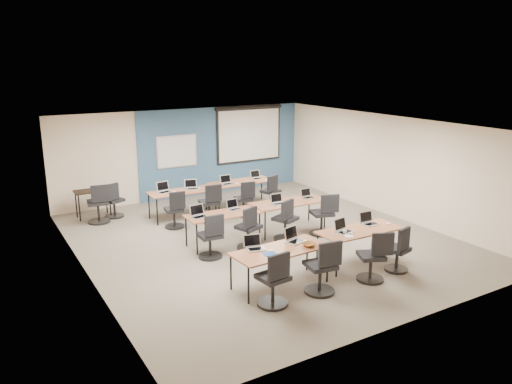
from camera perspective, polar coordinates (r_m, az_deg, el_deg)
floor at (r=11.84m, az=0.67°, el=-5.44°), size 8.00×9.00×0.02m
ceiling at (r=11.19m, az=0.71°, el=7.64°), size 8.00×9.00×0.02m
wall_back at (r=15.38m, az=-8.09°, el=4.39°), size 8.00×0.04×2.70m
wall_front at (r=8.11m, az=17.54°, el=-5.73°), size 8.00×0.04×2.70m
wall_left at (r=10.03m, az=-19.23°, el=-1.94°), size 0.04×9.00×2.70m
wall_right at (r=13.90m, az=14.94°, el=2.91°), size 0.04×9.00×2.70m
blue_accent_panel at (r=15.86m, az=-3.87°, el=4.82°), size 5.50×0.04×2.70m
whiteboard at (r=15.18m, az=-9.04°, el=4.60°), size 1.28×0.03×0.98m
projector_screen at (r=16.17m, az=-0.78°, el=6.97°), size 2.40×0.10×1.82m
training_table_front_left at (r=9.27m, az=2.78°, el=-6.80°), size 1.85×0.77×0.73m
training_table_front_right at (r=10.51m, az=11.74°, el=-4.47°), size 1.79×0.75×0.73m
training_table_mid_left at (r=11.36m, az=-3.78°, el=-2.72°), size 1.70×0.71×0.73m
training_table_mid_right at (r=12.31m, az=3.73°, el=-1.30°), size 1.88×0.78×0.73m
training_table_back_left at (r=13.43m, az=-8.41°, el=-0.06°), size 1.78×0.74×0.73m
training_table_back_right at (r=14.32m, az=-1.70°, el=1.04°), size 1.90×0.79×0.73m
laptop_0 at (r=9.25m, az=-0.17°, el=-6.14°), size 0.34×0.29×0.26m
mouse_0 at (r=9.16m, az=1.73°, el=-6.70°), size 0.09×0.12×0.04m
task_chair_0 at (r=8.64m, az=2.10°, el=-10.41°), size 0.54×0.54×1.02m
laptop_1 at (r=9.65m, az=4.35°, el=-5.24°), size 0.36×0.30×0.27m
mouse_1 at (r=9.64m, az=5.80°, el=-5.64°), size 0.07×0.10×0.03m
task_chair_1 at (r=9.15m, az=7.60°, el=-8.99°), size 0.56×0.56×1.03m
laptop_2 at (r=10.29m, az=9.91°, el=-4.15°), size 0.34×0.29×0.26m
mouse_2 at (r=10.22m, az=10.81°, el=-4.64°), size 0.07×0.10×0.03m
task_chair_2 at (r=9.82m, az=13.29°, el=-7.65°), size 0.56×0.52×1.00m
laptop_3 at (r=10.87m, az=12.75°, el=-3.26°), size 0.34×0.29×0.26m
mouse_3 at (r=10.96m, az=14.88°, el=-3.52°), size 0.07×0.11×0.04m
task_chair_3 at (r=10.37m, az=15.99°, el=-6.73°), size 0.47×0.47×0.96m
laptop_4 at (r=11.15m, az=-6.59°, el=-2.51°), size 0.35×0.30×0.26m
mouse_4 at (r=11.13m, az=-5.32°, el=-2.80°), size 0.08×0.11×0.04m
task_chair_4 at (r=10.66m, az=-5.15°, el=-5.47°), size 0.52×0.52×1.00m
laptop_5 at (r=11.64m, az=-2.57°, el=-1.72°), size 0.31×0.26×0.23m
mouse_5 at (r=11.46m, az=-1.11°, el=-2.22°), size 0.07×0.10×0.03m
task_chair_5 at (r=11.12m, az=-0.81°, el=-4.53°), size 0.55×0.53×1.01m
laptop_6 at (r=12.08m, az=2.55°, el=-1.08°), size 0.32×0.27×0.24m
mouse_6 at (r=12.07m, az=3.15°, el=-1.35°), size 0.09×0.11×0.04m
task_chair_6 at (r=11.66m, az=3.42°, el=-3.58°), size 0.58×0.54×1.02m
laptop_7 at (r=12.67m, az=5.91°, el=-0.40°), size 0.30×0.26×0.23m
mouse_7 at (r=12.59m, az=7.51°, el=-0.76°), size 0.07×0.11×0.04m
task_chair_7 at (r=12.13m, az=7.73°, el=-2.92°), size 0.57×0.56×1.03m
laptop_8 at (r=13.37m, az=-10.46°, el=0.27°), size 0.36×0.30×0.27m
mouse_8 at (r=13.31m, az=-9.28°, el=0.02°), size 0.08×0.11×0.03m
task_chair_8 at (r=12.67m, az=-9.23°, el=-2.35°), size 0.49×0.49×0.97m
laptop_9 at (r=13.58m, az=-7.33°, el=0.61°), size 0.33×0.28×0.25m
mouse_9 at (r=13.61m, az=-6.52°, el=0.46°), size 0.09×0.12×0.04m
task_chair_9 at (r=13.05m, az=-5.23°, el=-1.61°), size 0.54×0.54×1.02m
laptop_10 at (r=14.03m, az=-3.34°, el=1.17°), size 0.33×0.28×0.25m
mouse_10 at (r=14.02m, az=-2.21°, el=0.97°), size 0.08×0.11×0.04m
task_chair_10 at (r=13.49m, az=-1.30°, el=-1.10°), size 0.48×0.48×0.97m
laptop_11 at (r=14.64m, az=0.06°, el=1.77°), size 0.32×0.27×0.24m
mouse_11 at (r=14.43m, az=1.19°, el=1.37°), size 0.08×0.11×0.04m
task_chair_11 at (r=14.15m, az=1.74°, el=-0.29°), size 0.53×0.51×0.99m
blue_mousepad at (r=9.04m, az=1.58°, el=-7.07°), size 0.27×0.23×0.01m
snack_bowl at (r=9.43m, az=6.07°, el=-5.97°), size 0.32×0.32×0.08m
snack_plate at (r=10.05m, az=10.57°, el=-4.99°), size 0.20×0.20×0.01m
coffee_cup at (r=10.15m, az=10.10°, el=-4.54°), size 0.08×0.08×0.06m
utility_table at (r=14.00m, az=-18.20°, el=-0.16°), size 0.92×0.51×0.75m
spare_chair_a at (r=13.86m, az=-15.94°, el=-1.25°), size 0.51×0.49×0.97m
spare_chair_b at (r=13.50m, az=-17.52°, el=-1.62°), size 0.57×0.57×1.05m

